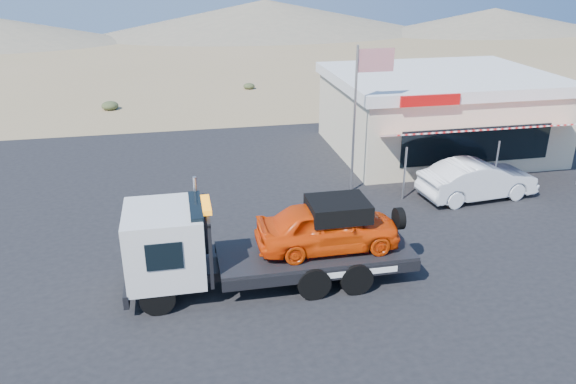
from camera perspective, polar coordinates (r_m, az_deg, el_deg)
name	(u,v)px	position (r m, az deg, el deg)	size (l,w,h in m)	color
ground	(256,254)	(18.74, -3.25, -6.26)	(120.00, 120.00, 0.00)	#8B784F
asphalt_lot	(296,211)	(21.69, 0.80, -1.97)	(32.00, 24.00, 0.02)	black
tow_truck	(264,239)	(16.40, -2.48, -4.79)	(8.32, 2.47, 2.78)	black
white_sedan	(478,180)	(23.87, 18.70, 1.21)	(1.66, 4.76, 1.57)	silver
jerky_store	(437,112)	(29.13, 14.92, 7.88)	(10.40, 9.97, 3.90)	beige
flagpole	(361,103)	(22.59, 7.41, 8.94)	(1.55, 0.10, 6.00)	#99999E
distant_hills	(104,24)	(72.14, -18.21, 15.90)	(126.00, 48.00, 4.20)	#726B59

